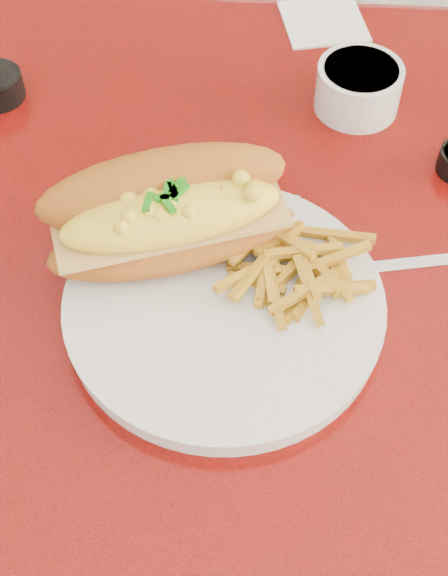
# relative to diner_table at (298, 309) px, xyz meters

# --- Properties ---
(ground) EXTENTS (8.00, 8.00, 0.00)m
(ground) POSITION_rel_diner_table_xyz_m (0.00, 0.00, -0.61)
(ground) COLOR silver
(ground) RESTS_ON ground
(diner_table) EXTENTS (1.23, 0.83, 0.77)m
(diner_table) POSITION_rel_diner_table_xyz_m (0.00, 0.00, 0.00)
(diner_table) COLOR red
(diner_table) RESTS_ON ground
(booth_bench_far) EXTENTS (1.20, 0.51, 0.90)m
(booth_bench_far) POSITION_rel_diner_table_xyz_m (0.00, 0.81, -0.32)
(booth_bench_far) COLOR maroon
(booth_bench_far) RESTS_ON ground
(dinner_plate) EXTENTS (0.33, 0.33, 0.02)m
(dinner_plate) POSITION_rel_diner_table_xyz_m (-0.08, -0.12, 0.17)
(dinner_plate) COLOR silver
(dinner_plate) RESTS_ON diner_table
(mac_hoagie) EXTENTS (0.27, 0.19, 0.11)m
(mac_hoagie) POSITION_rel_diner_table_xyz_m (-0.14, -0.06, 0.23)
(mac_hoagie) COLOR #A95C1B
(mac_hoagie) RESTS_ON dinner_plate
(fries_pile) EXTENTS (0.12, 0.11, 0.03)m
(fries_pile) POSITION_rel_diner_table_xyz_m (-0.02, -0.09, 0.20)
(fries_pile) COLOR gold
(fries_pile) RESTS_ON dinner_plate
(fork) EXTENTS (0.03, 0.14, 0.00)m
(fork) POSITION_rel_diner_table_xyz_m (-0.03, -0.05, 0.18)
(fork) COLOR #BDBDC1
(fork) RESTS_ON dinner_plate
(gravy_ramekin) EXTENTS (0.11, 0.11, 0.05)m
(gravy_ramekin) POSITION_rel_diner_table_xyz_m (0.05, 0.18, 0.19)
(gravy_ramekin) COLOR silver
(gravy_ramekin) RESTS_ON diner_table
(paper_napkin) EXTENTS (0.12, 0.12, 0.00)m
(paper_napkin) POSITION_rel_diner_table_xyz_m (0.02, 0.34, 0.16)
(paper_napkin) COLOR white
(paper_napkin) RESTS_ON diner_table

